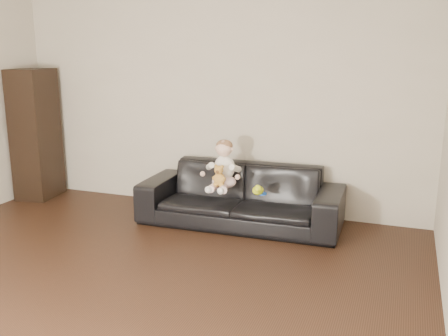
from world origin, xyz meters
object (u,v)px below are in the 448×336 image
at_px(cabinet, 36,134).
at_px(baby, 224,167).
at_px(toy_rattle, 257,191).
at_px(sofa, 241,196).
at_px(teddy_bear, 219,176).
at_px(toy_green, 258,190).
at_px(toy_blue_disc, 262,194).

distance_m(cabinet, baby, 2.64).
height_order(cabinet, toy_rattle, cabinet).
distance_m(sofa, toy_rattle, 0.33).
height_order(teddy_bear, toy_green, teddy_bear).
distance_m(sofa, toy_green, 0.38).
bearing_deg(toy_blue_disc, toy_rattle, 174.01).
bearing_deg(toy_rattle, teddy_bear, -167.14).
xyz_separation_m(baby, teddy_bear, (0.01, -0.16, -0.06)).
distance_m(cabinet, toy_rattle, 3.06).
height_order(toy_green, toy_blue_disc, toy_green).
distance_m(sofa, teddy_bear, 0.42).
bearing_deg(teddy_bear, toy_green, -8.24).
bearing_deg(cabinet, toy_rattle, -13.17).
xyz_separation_m(sofa, toy_green, (0.26, -0.23, 0.15)).
bearing_deg(sofa, toy_blue_disc, -35.52).
xyz_separation_m(teddy_bear, toy_blue_disc, (0.44, 0.08, -0.17)).
bearing_deg(cabinet, toy_green, -13.87).
bearing_deg(sofa, toy_green, -42.80).
bearing_deg(sofa, cabinet, 176.44).
bearing_deg(toy_green, teddy_bear, -173.27).
height_order(toy_green, toy_rattle, toy_green).
bearing_deg(toy_green, baby, 165.06).
bearing_deg(baby, sofa, 25.22).
height_order(baby, toy_rattle, baby).
xyz_separation_m(baby, toy_rattle, (0.39, -0.07, -0.20)).
xyz_separation_m(toy_rattle, toy_blue_disc, (0.05, -0.01, -0.02)).
relative_size(teddy_bear, toy_blue_disc, 2.19).
height_order(sofa, toy_blue_disc, sofa).
height_order(cabinet, toy_blue_disc, cabinet).
xyz_separation_m(cabinet, toy_blue_disc, (3.07, -0.30, -0.39)).
distance_m(sofa, baby, 0.39).
xyz_separation_m(baby, toy_green, (0.42, -0.11, -0.18)).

